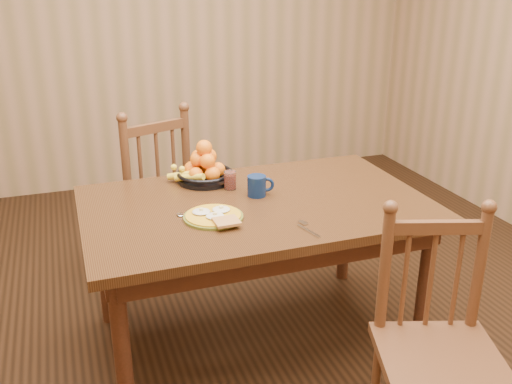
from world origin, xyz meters
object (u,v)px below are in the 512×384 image
object	(u,v)px
fruit_bowl	(204,169)
coffee_mug	(258,186)
chair_far	(146,195)
chair_near	(437,347)
dining_table	(256,218)
breakfast_plate	(214,216)

from	to	relation	value
fruit_bowl	coffee_mug	bearing A→B (deg)	-55.03
chair_far	fruit_bowl	world-z (taller)	chair_far
chair_far	fruit_bowl	bearing A→B (deg)	93.16
chair_near	coffee_mug	world-z (taller)	chair_near
dining_table	fruit_bowl	bearing A→B (deg)	114.47
dining_table	fruit_bowl	size ratio (longest dim) A/B	4.94
breakfast_plate	coffee_mug	size ratio (longest dim) A/B	2.16
chair_far	dining_table	bearing A→B (deg)	93.53
dining_table	fruit_bowl	world-z (taller)	fruit_bowl
chair_near	dining_table	bearing A→B (deg)	131.53
breakfast_plate	fruit_bowl	world-z (taller)	fruit_bowl
chair_far	breakfast_plate	xyz separation A→B (m)	(0.15, -1.00, 0.26)
breakfast_plate	coffee_mug	distance (m)	0.34
chair_near	breakfast_plate	bearing A→B (deg)	146.86
breakfast_plate	fruit_bowl	xyz separation A→B (m)	(0.08, 0.47, 0.05)
chair_far	chair_near	xyz separation A→B (m)	(0.78, -1.78, -0.04)
dining_table	chair_far	size ratio (longest dim) A/B	1.54
coffee_mug	chair_near	bearing A→B (deg)	-69.94
dining_table	coffee_mug	size ratio (longest dim) A/B	11.96
coffee_mug	fruit_bowl	size ratio (longest dim) A/B	0.41
breakfast_plate	dining_table	bearing A→B (deg)	27.12
coffee_mug	fruit_bowl	distance (m)	0.34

